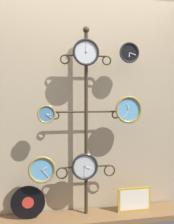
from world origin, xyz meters
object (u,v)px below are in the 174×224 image
Objects in this scene: display_stand at (86,157)px; clock_top_right at (129,53)px; clock_middle_left at (46,114)px; clock_bottom_left at (42,170)px; vinyl_record at (28,203)px; clock_top_center at (86,52)px; clock_bottom_center at (85,167)px; clock_middle_right at (129,110)px; picture_frame at (134,200)px.

display_stand reaches higher than clock_top_right.
clock_middle_left reaches higher than clock_bottom_left.
clock_top_right is 0.79× the size of clock_bottom_left.
clock_top_right is 0.63× the size of vinyl_record.
clock_bottom_left is at bearing -178.66° from clock_top_right.
vinyl_record is at bearing 156.87° from clock_middle_left.
clock_bottom_left is at bearing 172.60° from clock_middle_left.
vinyl_record is at bearing 152.20° from clock_bottom_left.
clock_top_center is 1.69m from vinyl_record.
clock_middle_left is 0.65× the size of clock_bottom_center.
vinyl_record is (-1.09, 0.06, -0.98)m from clock_middle_right.
clock_bottom_left is at bearing -168.12° from display_stand.
clock_bottom_center is (0.40, 0.02, -0.57)m from clock_middle_left.
clock_top_center is at bearing -40.87° from clock_bottom_center.
clock_bottom_center is 0.80× the size of vinyl_record.
clock_middle_left is 0.52× the size of vinyl_record.
vinyl_record is (-1.09, 0.06, -1.59)m from clock_top_right.
clock_top_center is at bearing -177.95° from clock_top_right.
clock_middle_right is 1.03m from picture_frame.
display_stand is 6.97× the size of clock_middle_right.
clock_bottom_left is (-0.94, -0.01, -0.61)m from clock_middle_right.
display_stand is 0.13m from clock_bottom_center.
clock_top_center is 1.30m from clock_bottom_left.
display_stand reaches higher than vinyl_record.
clock_middle_right is 1.12m from clock_bottom_left.
clock_bottom_center reaches higher than picture_frame.
clock_middle_right is at bearing -0.15° from clock_bottom_center.
display_stand is 7.32× the size of clock_bottom_center.
picture_frame is (0.56, 0.04, -1.62)m from clock_top_center.
clock_top_right is 1.20× the size of clock_middle_left.
clock_top_center reaches higher than clock_bottom_left.
clock_top_center is at bearing -6.80° from vinyl_record.
picture_frame is (0.98, 0.05, -0.98)m from clock_middle_left.
vinyl_record is 0.94× the size of picture_frame.
clock_middle_right reaches higher than clock_bottom_left.
display_stand is 0.74m from picture_frame.
clock_top_right reaches higher than clock_bottom_center.
clock_top_center reaches higher than clock_middle_right.
display_stand reaches higher than clock_middle_left.
clock_middle_left is at bearing -166.01° from display_stand.
clock_top_center is 1.26× the size of clock_top_right.
clock_top_center reaches higher than vinyl_record.
clock_bottom_left is 0.79× the size of vinyl_record.
clock_bottom_center is (-0.49, 0.00, -0.61)m from clock_middle_right.
clock_middle_right reaches higher than vinyl_record.
clock_bottom_center is 0.71m from picture_frame.
picture_frame is (0.09, 0.03, -1.02)m from clock_middle_right.
clock_top_right is at bearing 1.34° from clock_bottom_left.
clock_top_right is at bearing -164.19° from picture_frame.
display_stand reaches higher than clock_bottom_center.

